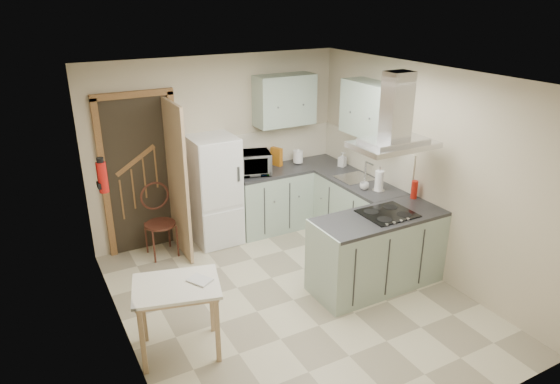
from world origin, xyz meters
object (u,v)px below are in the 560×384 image
fridge (215,191)px  bentwood_chair (160,224)px  peninsula (378,251)px  microwave (249,163)px  extractor_hood (393,145)px  drop_leaf_table (179,318)px

fridge → bentwood_chair: fridge is taller
peninsula → bentwood_chair: (-2.02, 1.94, -0.01)m
fridge → microwave: 0.61m
extractor_hood → drop_leaf_table: 2.85m
extractor_hood → bentwood_chair: size_ratio=1.01×
peninsula → bentwood_chair: bearing=136.2°
peninsula → drop_leaf_table: (-2.41, -0.04, -0.08)m
peninsula → microwave: 2.19m
fridge → extractor_hood: bearing=-56.2°
fridge → bentwood_chair: size_ratio=1.69×
fridge → microwave: (0.53, 0.00, 0.31)m
bentwood_chair → fridge: bearing=-0.2°
extractor_hood → microwave: extractor_hood is taller
extractor_hood → drop_leaf_table: bearing=-179.1°
drop_leaf_table → microwave: (1.71, 2.02, 0.69)m
peninsula → drop_leaf_table: size_ratio=1.96×
drop_leaf_table → bentwood_chair: (0.39, 1.97, 0.07)m
extractor_hood → peninsula: bearing=180.0°
peninsula → drop_leaf_table: peninsula is taller
fridge → drop_leaf_table: size_ratio=1.90×
drop_leaf_table → fridge: bearing=74.4°
extractor_hood → fridge: bearing=123.8°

